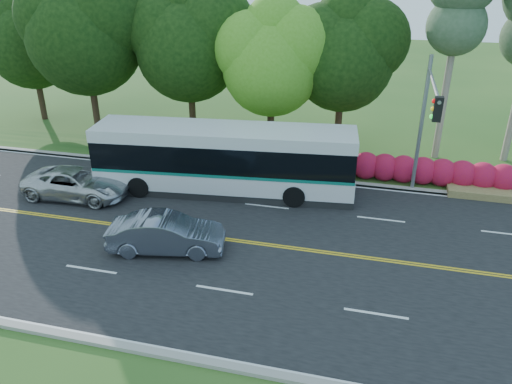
% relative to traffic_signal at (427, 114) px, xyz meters
% --- Properties ---
extents(ground, '(120.00, 120.00, 0.00)m').
position_rel_traffic_signal_xyz_m(ground, '(-6.49, -5.40, -4.67)').
color(ground, '#264F1A').
rests_on(ground, ground).
extents(road, '(60.00, 14.00, 0.02)m').
position_rel_traffic_signal_xyz_m(road, '(-6.49, -5.40, -4.66)').
color(road, black).
rests_on(road, ground).
extents(curb_north, '(60.00, 0.30, 0.15)m').
position_rel_traffic_signal_xyz_m(curb_north, '(-6.49, 1.75, -4.60)').
color(curb_north, '#9A958B').
rests_on(curb_north, ground).
extents(curb_south, '(60.00, 0.30, 0.15)m').
position_rel_traffic_signal_xyz_m(curb_south, '(-6.49, -12.55, -4.60)').
color(curb_south, '#9A958B').
rests_on(curb_south, ground).
extents(grass_verge, '(60.00, 4.00, 0.10)m').
position_rel_traffic_signal_xyz_m(grass_verge, '(-6.49, 3.60, -4.62)').
color(grass_verge, '#264F1A').
rests_on(grass_verge, ground).
extents(lane_markings, '(57.60, 13.82, 0.00)m').
position_rel_traffic_signal_xyz_m(lane_markings, '(-6.59, -5.40, -4.65)').
color(lane_markings, gold).
rests_on(lane_markings, road).
extents(tree_row, '(44.70, 9.10, 13.84)m').
position_rel_traffic_signal_xyz_m(tree_row, '(-11.65, 6.73, 2.06)').
color(tree_row, '#311E16').
rests_on(tree_row, ground).
extents(bougainvillea_hedge, '(9.50, 2.25, 1.50)m').
position_rel_traffic_signal_xyz_m(bougainvillea_hedge, '(0.69, 2.75, -3.95)').
color(bougainvillea_hedge, '#A20D42').
rests_on(bougainvillea_hedge, ground).
extents(traffic_signal, '(0.42, 6.10, 7.00)m').
position_rel_traffic_signal_xyz_m(traffic_signal, '(0.00, 0.00, 0.00)').
color(traffic_signal, gray).
rests_on(traffic_signal, ground).
extents(transit_bus, '(13.38, 4.24, 3.44)m').
position_rel_traffic_signal_xyz_m(transit_bus, '(-9.53, -0.69, -2.95)').
color(transit_bus, silver).
rests_on(transit_bus, road).
extents(sedan, '(5.01, 2.58, 1.57)m').
position_rel_traffic_signal_xyz_m(sedan, '(-10.13, -6.83, -3.86)').
color(sedan, slate).
rests_on(sedan, road).
extents(suv, '(5.44, 2.67, 1.49)m').
position_rel_traffic_signal_xyz_m(suv, '(-16.59, -3.18, -3.91)').
color(suv, silver).
rests_on(suv, road).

